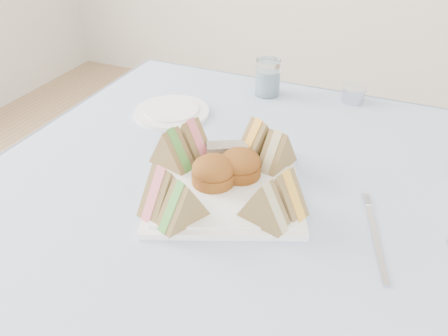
% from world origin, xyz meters
% --- Properties ---
extents(table, '(0.90, 0.90, 0.74)m').
position_xyz_m(table, '(0.00, 0.00, 0.37)').
color(table, brown).
rests_on(table, floor).
extents(tablecloth, '(1.02, 1.02, 0.01)m').
position_xyz_m(tablecloth, '(0.00, 0.00, 0.74)').
color(tablecloth, '#C1DCF8').
rests_on(tablecloth, table).
extents(serving_plate, '(0.36, 0.36, 0.01)m').
position_xyz_m(serving_plate, '(-0.03, -0.02, 0.75)').
color(serving_plate, white).
rests_on(serving_plate, tablecloth).
extents(sandwich_fl_a, '(0.07, 0.10, 0.08)m').
position_xyz_m(sandwich_fl_a, '(-0.10, -0.12, 0.80)').
color(sandwich_fl_a, '#9C7D4F').
rests_on(sandwich_fl_a, serving_plate).
extents(sandwich_fl_b, '(0.08, 0.10, 0.08)m').
position_xyz_m(sandwich_fl_b, '(-0.05, -0.14, 0.80)').
color(sandwich_fl_b, '#9C7D4F').
rests_on(sandwich_fl_b, serving_plate).
extents(sandwich_fr_a, '(0.10, 0.07, 0.08)m').
position_xyz_m(sandwich_fr_a, '(0.09, -0.04, 0.80)').
color(sandwich_fr_a, '#9C7D4F').
rests_on(sandwich_fr_a, serving_plate).
extents(sandwich_fr_b, '(0.10, 0.06, 0.08)m').
position_xyz_m(sandwich_fr_b, '(0.07, -0.09, 0.80)').
color(sandwich_fr_b, '#9C7D4F').
rests_on(sandwich_fr_b, serving_plate).
extents(sandwich_bl_a, '(0.10, 0.07, 0.08)m').
position_xyz_m(sandwich_bl_a, '(-0.15, 0.00, 0.80)').
color(sandwich_bl_a, '#9C7D4F').
rests_on(sandwich_bl_a, serving_plate).
extents(sandwich_bl_b, '(0.10, 0.07, 0.08)m').
position_xyz_m(sandwich_bl_b, '(-0.13, 0.05, 0.80)').
color(sandwich_bl_b, '#9C7D4F').
rests_on(sandwich_bl_b, serving_plate).
extents(sandwich_br_a, '(0.06, 0.10, 0.08)m').
position_xyz_m(sandwich_br_a, '(0.04, 0.08, 0.80)').
color(sandwich_br_a, '#9C7D4F').
rests_on(sandwich_br_a, serving_plate).
extents(sandwich_br_b, '(0.08, 0.10, 0.08)m').
position_xyz_m(sandwich_br_b, '(-0.01, 0.10, 0.80)').
color(sandwich_br_b, '#9C7D4F').
rests_on(sandwich_br_b, serving_plate).
extents(scone_left, '(0.10, 0.10, 0.05)m').
position_xyz_m(scone_left, '(-0.05, -0.02, 0.78)').
color(scone_left, brown).
rests_on(scone_left, serving_plate).
extents(scone_right, '(0.11, 0.11, 0.05)m').
position_xyz_m(scone_right, '(-0.02, 0.02, 0.78)').
color(scone_right, brown).
rests_on(scone_right, serving_plate).
extents(pastry_slice, '(0.09, 0.07, 0.04)m').
position_xyz_m(pastry_slice, '(-0.06, 0.06, 0.78)').
color(pastry_slice, tan).
rests_on(pastry_slice, serving_plate).
extents(side_plate, '(0.20, 0.20, 0.01)m').
position_xyz_m(side_plate, '(-0.27, 0.22, 0.75)').
color(side_plate, white).
rests_on(side_plate, tablecloth).
extents(water_glass, '(0.07, 0.07, 0.09)m').
position_xyz_m(water_glass, '(-0.10, 0.41, 0.79)').
color(water_glass, white).
rests_on(water_glass, tablecloth).
extents(tea_strainer, '(0.07, 0.07, 0.04)m').
position_xyz_m(tea_strainer, '(0.12, 0.46, 0.76)').
color(tea_strainer, '#BABAC6').
rests_on(tea_strainer, tablecloth).
extents(fork, '(0.07, 0.18, 0.00)m').
position_xyz_m(fork, '(0.25, -0.05, 0.75)').
color(fork, '#BABAC6').
rests_on(fork, tablecloth).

